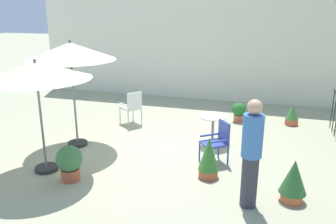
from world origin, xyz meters
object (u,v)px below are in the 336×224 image
at_px(patio_chair_0, 132,106).
at_px(cafe_table_0, 213,125).
at_px(potted_plant_2, 293,180).
at_px(patio_umbrella_1, 36,72).
at_px(potted_plant_5, 209,157).
at_px(potted_plant_0, 239,111).
at_px(potted_plant_4, 292,115).
at_px(patio_umbrella_0, 70,52).
at_px(standing_person, 251,153).
at_px(potted_plant_1, 69,162).
at_px(potted_plant_3, 252,109).
at_px(patio_chair_1, 218,140).

bearing_deg(patio_chair_0, cafe_table_0, -19.88).
relative_size(patio_chair_0, potted_plant_2, 1.25).
height_order(patio_umbrella_1, potted_plant_5, patio_umbrella_1).
height_order(patio_chair_0, potted_plant_0, patio_chair_0).
bearing_deg(potted_plant_5, potted_plant_4, 65.81).
bearing_deg(potted_plant_5, potted_plant_2, -17.03).
bearing_deg(patio_chair_0, patio_umbrella_0, -110.79).
bearing_deg(potted_plant_5, standing_person, -44.82).
distance_m(patio_umbrella_1, standing_person, 4.02).
bearing_deg(potted_plant_4, standing_person, -100.96).
height_order(potted_plant_2, potted_plant_5, potted_plant_5).
bearing_deg(patio_chair_0, patio_umbrella_1, -100.55).
distance_m(patio_chair_0, potted_plant_2, 4.95).
bearing_deg(potted_plant_1, patio_umbrella_1, 162.05).
bearing_deg(potted_plant_0, potted_plant_4, 4.87).
bearing_deg(patio_umbrella_0, patio_chair_0, 69.21).
xyz_separation_m(potted_plant_1, potted_plant_2, (3.89, 0.37, 0.02)).
bearing_deg(patio_umbrella_0, potted_plant_4, 31.26).
distance_m(patio_umbrella_1, potted_plant_3, 6.09).
relative_size(patio_chair_1, potted_plant_0, 1.63).
distance_m(patio_umbrella_1, potted_plant_0, 5.56).
distance_m(potted_plant_0, potted_plant_2, 4.18).
distance_m(potted_plant_4, standing_person, 4.56).
height_order(potted_plant_0, potted_plant_2, potted_plant_2).
relative_size(patio_umbrella_1, potted_plant_2, 2.97).
bearing_deg(potted_plant_3, potted_plant_4, -15.76).
bearing_deg(patio_chair_0, potted_plant_4, 15.90).
xyz_separation_m(patio_chair_0, patio_chair_1, (2.58, -1.76, -0.03)).
distance_m(patio_chair_1, potted_plant_2, 1.83).
bearing_deg(potted_plant_3, potted_plant_0, -128.38).
height_order(patio_umbrella_0, potted_plant_4, patio_umbrella_0).
distance_m(cafe_table_0, potted_plant_4, 2.74).
bearing_deg(potted_plant_2, cafe_table_0, 128.63).
xyz_separation_m(potted_plant_1, potted_plant_4, (4.06, 4.48, -0.09)).
bearing_deg(cafe_table_0, potted_plant_1, -132.28).
relative_size(potted_plant_2, potted_plant_3, 1.44).
bearing_deg(cafe_table_0, potted_plant_2, -51.37).
bearing_deg(patio_umbrella_1, patio_umbrella_0, 93.87).
distance_m(patio_umbrella_1, potted_plant_2, 4.82).
relative_size(potted_plant_0, standing_person, 0.30).
relative_size(patio_chair_1, potted_plant_4, 1.51).
distance_m(potted_plant_2, potted_plant_4, 4.11).
height_order(potted_plant_1, potted_plant_2, potted_plant_2).
distance_m(patio_chair_1, potted_plant_1, 2.92).
relative_size(potted_plant_1, potted_plant_2, 0.91).
height_order(patio_umbrella_0, potted_plant_3, patio_umbrella_0).
xyz_separation_m(potted_plant_4, standing_person, (-0.86, -4.44, 0.64)).
distance_m(patio_chair_1, potted_plant_3, 3.30).
distance_m(patio_chair_0, potted_plant_5, 3.53).
relative_size(patio_umbrella_1, potted_plant_1, 3.25).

